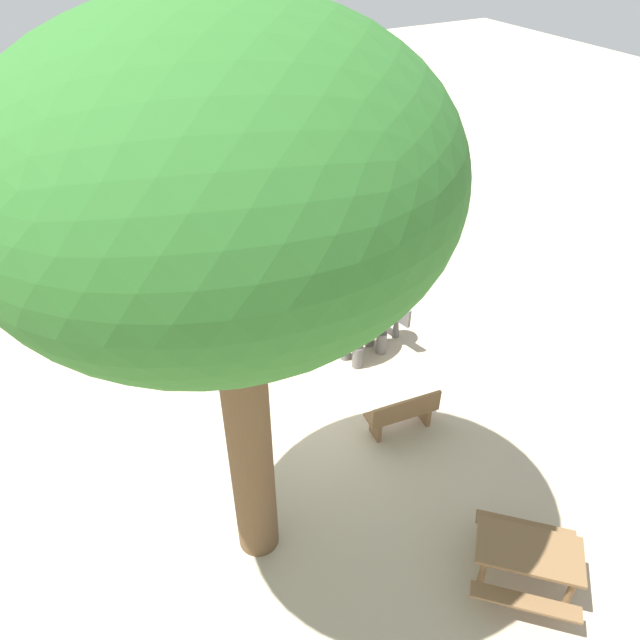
% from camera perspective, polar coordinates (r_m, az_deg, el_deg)
% --- Properties ---
extents(ground_plane, '(60.00, 60.00, 0.00)m').
position_cam_1_polar(ground_plane, '(12.36, -0.06, -7.27)').
color(ground_plane, '#BAA88C').
extents(elephant, '(1.82, 1.24, 1.25)m').
position_cam_1_polar(elephant, '(13.01, 4.83, -0.25)').
color(elephant, slate).
rests_on(elephant, ground_plane).
extents(person_handler, '(0.46, 0.32, 1.62)m').
position_cam_1_polar(person_handler, '(14.68, 3.82, 5.19)').
color(person_handler, '#3F3833').
rests_on(person_handler, ground_plane).
extents(shade_tree_main, '(5.04, 4.62, 7.84)m').
position_cam_1_polar(shade_tree_main, '(6.29, -9.08, 11.92)').
color(shade_tree_main, brown).
rests_on(shade_tree_main, ground_plane).
extents(wooden_bench, '(1.43, 0.54, 0.88)m').
position_cam_1_polar(wooden_bench, '(11.48, 7.85, -8.68)').
color(wooden_bench, brown).
rests_on(wooden_bench, ground_plane).
extents(picnic_table_near, '(2.11, 2.11, 0.78)m').
position_cam_1_polar(picnic_table_near, '(9.86, 19.02, -20.41)').
color(picnic_table_near, brown).
rests_on(picnic_table_near, ground_plane).
extents(market_stall_red, '(2.50, 2.50, 2.52)m').
position_cam_1_polar(market_stall_red, '(19.27, -13.56, 12.85)').
color(market_stall_red, '#59514C').
rests_on(market_stall_red, ground_plane).
extents(market_stall_white, '(2.50, 2.50, 2.52)m').
position_cam_1_polar(market_stall_white, '(20.00, -6.26, 14.51)').
color(market_stall_white, '#59514C').
rests_on(market_stall_white, ground_plane).
extents(feed_bucket, '(0.36, 0.36, 0.32)m').
position_cam_1_polar(feed_bucket, '(14.06, -5.60, -0.37)').
color(feed_bucket, gray).
rests_on(feed_bucket, ground_plane).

